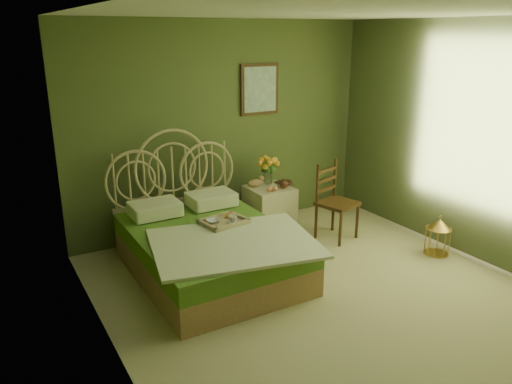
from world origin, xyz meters
TOP-DOWN VIEW (x-y plane):
  - floor at (0.00, 0.00)m, footprint 4.50×4.50m
  - ceiling at (0.00, 0.00)m, footprint 4.50×4.50m
  - wall_back at (0.00, 2.25)m, footprint 4.00×0.00m
  - wall_left at (-2.00, 0.00)m, footprint 0.00×4.50m
  - wall_right at (2.00, 0.00)m, footprint 0.00×4.50m
  - wall_art at (0.51, 2.22)m, footprint 0.54×0.04m
  - bed at (-0.76, 1.13)m, footprint 1.75×2.22m
  - nightstand at (0.41, 1.82)m, footprint 0.53×0.53m
  - chair at (0.99, 1.24)m, footprint 0.52×0.52m
  - birdcage at (1.70, 0.22)m, footprint 0.28×0.28m
  - book_lower at (0.59, 1.82)m, footprint 0.22×0.25m
  - book_upper at (0.59, 1.82)m, footprint 0.21×0.25m
  - cereal_bowl at (-0.68, 1.17)m, footprint 0.14×0.14m
  - coffee_cup at (-0.50, 1.06)m, footprint 0.10×0.10m

SIDE VIEW (x-z plane):
  - floor at x=0.00m, z-range 0.00..0.00m
  - birdcage at x=1.70m, z-range 0.00..0.42m
  - bed at x=-0.76m, z-range -0.38..0.99m
  - nightstand at x=0.41m, z-range -0.15..0.86m
  - chair at x=0.99m, z-range 0.05..1.00m
  - cereal_bowl at x=-0.68m, z-range 0.53..0.56m
  - coffee_cup at x=-0.50m, z-range 0.53..0.61m
  - book_lower at x=0.59m, z-range 0.58..0.60m
  - book_upper at x=0.59m, z-range 0.60..0.62m
  - wall_back at x=0.00m, z-range -0.70..3.30m
  - wall_left at x=-2.00m, z-range -0.95..3.55m
  - wall_right at x=2.00m, z-range -0.95..3.55m
  - wall_art at x=0.51m, z-range 1.43..2.07m
  - ceiling at x=0.00m, z-range 2.60..2.60m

